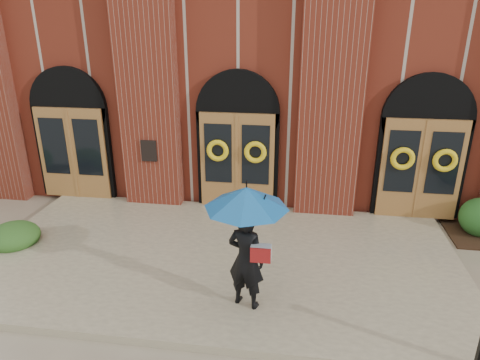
# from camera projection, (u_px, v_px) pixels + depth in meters

# --- Properties ---
(ground) EXTENTS (90.00, 90.00, 0.00)m
(ground) POSITION_uv_depth(u_px,v_px,m) (217.00, 265.00, 8.95)
(ground) COLOR gray
(ground) RESTS_ON ground
(landing) EXTENTS (10.00, 5.30, 0.15)m
(landing) POSITION_uv_depth(u_px,v_px,m) (219.00, 258.00, 9.06)
(landing) COLOR tan
(landing) RESTS_ON ground
(church_building) EXTENTS (16.20, 12.53, 7.00)m
(church_building) POSITION_uv_depth(u_px,v_px,m) (262.00, 56.00, 15.82)
(church_building) COLOR #602114
(church_building) RESTS_ON ground
(man_with_umbrella) EXTENTS (1.73, 1.73, 2.21)m
(man_with_umbrella) POSITION_uv_depth(u_px,v_px,m) (247.00, 225.00, 6.96)
(man_with_umbrella) COLOR black
(man_with_umbrella) RESTS_ON landing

